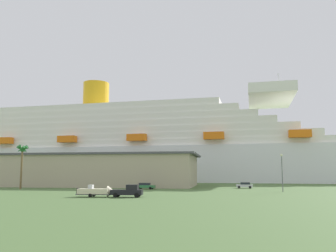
{
  "coord_description": "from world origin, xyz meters",
  "views": [
    {
      "loc": [
        23.45,
        -80.16,
        4.54
      ],
      "look_at": [
        0.27,
        32.02,
        19.41
      ],
      "focal_mm": 37.4,
      "sensor_mm": 36.0,
      "label": 1
    }
  ],
  "objects_px": {
    "pickup_truck": "(128,191)",
    "parked_car_white_van": "(184,185)",
    "cruise_ship": "(150,150)",
    "parked_car_silver_sedan": "(245,185)",
    "small_boat_on_trailer": "(98,191)",
    "palm_tree": "(22,153)",
    "parked_car_green_wagon": "(145,186)",
    "street_lamp": "(282,167)"
  },
  "relations": [
    {
      "from": "pickup_truck",
      "to": "parked_car_silver_sedan",
      "type": "distance_m",
      "value": 42.74
    },
    {
      "from": "small_boat_on_trailer",
      "to": "street_lamp",
      "type": "relative_size",
      "value": 0.91
    },
    {
      "from": "pickup_truck",
      "to": "parked_car_white_van",
      "type": "distance_m",
      "value": 38.25
    },
    {
      "from": "small_boat_on_trailer",
      "to": "parked_car_white_van",
      "type": "relative_size",
      "value": 1.73
    },
    {
      "from": "palm_tree",
      "to": "street_lamp",
      "type": "xyz_separation_m",
      "value": [
        64.98,
        0.14,
        -3.95
      ]
    },
    {
      "from": "cruise_ship",
      "to": "parked_car_white_van",
      "type": "relative_size",
      "value": 49.78
    },
    {
      "from": "small_boat_on_trailer",
      "to": "parked_car_white_van",
      "type": "height_order",
      "value": "small_boat_on_trailer"
    },
    {
      "from": "small_boat_on_trailer",
      "to": "parked_car_white_van",
      "type": "xyz_separation_m",
      "value": [
        9.31,
        38.66,
        -0.13
      ]
    },
    {
      "from": "street_lamp",
      "to": "parked_car_silver_sedan",
      "type": "relative_size",
      "value": 1.91
    },
    {
      "from": "street_lamp",
      "to": "parked_car_green_wagon",
      "type": "height_order",
      "value": "street_lamp"
    },
    {
      "from": "palm_tree",
      "to": "parked_car_green_wagon",
      "type": "height_order",
      "value": "palm_tree"
    },
    {
      "from": "pickup_truck",
      "to": "street_lamp",
      "type": "height_order",
      "value": "street_lamp"
    },
    {
      "from": "parked_car_white_van",
      "to": "parked_car_green_wagon",
      "type": "bearing_deg",
      "value": -128.35
    },
    {
      "from": "small_boat_on_trailer",
      "to": "parked_car_green_wagon",
      "type": "height_order",
      "value": "small_boat_on_trailer"
    },
    {
      "from": "cruise_ship",
      "to": "parked_car_silver_sedan",
      "type": "distance_m",
      "value": 73.94
    },
    {
      "from": "street_lamp",
      "to": "parked_car_silver_sedan",
      "type": "height_order",
      "value": "street_lamp"
    },
    {
      "from": "pickup_truck",
      "to": "small_boat_on_trailer",
      "type": "xyz_separation_m",
      "value": [
        -5.48,
        -0.61,
        -0.08
      ]
    },
    {
      "from": "pickup_truck",
      "to": "parked_car_green_wagon",
      "type": "bearing_deg",
      "value": 99.18
    },
    {
      "from": "pickup_truck",
      "to": "parked_car_white_van",
      "type": "bearing_deg",
      "value": 84.25
    },
    {
      "from": "pickup_truck",
      "to": "palm_tree",
      "type": "xyz_separation_m",
      "value": [
        -36.29,
        21.8,
        8.37
      ]
    },
    {
      "from": "pickup_truck",
      "to": "parked_car_green_wagon",
      "type": "relative_size",
      "value": 1.18
    },
    {
      "from": "parked_car_green_wagon",
      "to": "parked_car_silver_sedan",
      "type": "bearing_deg",
      "value": 21.57
    },
    {
      "from": "cruise_ship",
      "to": "palm_tree",
      "type": "relative_size",
      "value": 19.39
    },
    {
      "from": "cruise_ship",
      "to": "parked_car_white_van",
      "type": "distance_m",
      "value": 65.4
    },
    {
      "from": "palm_tree",
      "to": "street_lamp",
      "type": "bearing_deg",
      "value": 0.12
    },
    {
      "from": "palm_tree",
      "to": "parked_car_green_wagon",
      "type": "bearing_deg",
      "value": 10.29
    },
    {
      "from": "street_lamp",
      "to": "palm_tree",
      "type": "bearing_deg",
      "value": -179.88
    },
    {
      "from": "street_lamp",
      "to": "pickup_truck",
      "type": "bearing_deg",
      "value": -142.6
    },
    {
      "from": "palm_tree",
      "to": "street_lamp",
      "type": "relative_size",
      "value": 1.35
    },
    {
      "from": "parked_car_silver_sedan",
      "to": "palm_tree",
      "type": "bearing_deg",
      "value": -164.59
    },
    {
      "from": "parked_car_silver_sedan",
      "to": "parked_car_green_wagon",
      "type": "bearing_deg",
      "value": -158.43
    },
    {
      "from": "parked_car_white_van",
      "to": "street_lamp",
      "type": "bearing_deg",
      "value": -32.96
    },
    {
      "from": "pickup_truck",
      "to": "palm_tree",
      "type": "height_order",
      "value": "palm_tree"
    },
    {
      "from": "parked_car_white_van",
      "to": "parked_car_silver_sedan",
      "type": "relative_size",
      "value": 1.01
    },
    {
      "from": "parked_car_silver_sedan",
      "to": "parked_car_white_van",
      "type": "bearing_deg",
      "value": 177.99
    },
    {
      "from": "palm_tree",
      "to": "pickup_truck",
      "type": "bearing_deg",
      "value": -31.0
    },
    {
      "from": "pickup_truck",
      "to": "street_lamp",
      "type": "relative_size",
      "value": 0.69
    },
    {
      "from": "street_lamp",
      "to": "parked_car_green_wagon",
      "type": "bearing_deg",
      "value": 170.34
    },
    {
      "from": "cruise_ship",
      "to": "street_lamp",
      "type": "relative_size",
      "value": 26.25
    },
    {
      "from": "small_boat_on_trailer",
      "to": "palm_tree",
      "type": "xyz_separation_m",
      "value": [
        -30.81,
        22.41,
        8.45
      ]
    },
    {
      "from": "cruise_ship",
      "to": "parked_car_green_wagon",
      "type": "relative_size",
      "value": 45.33
    },
    {
      "from": "pickup_truck",
      "to": "parked_car_white_van",
      "type": "xyz_separation_m",
      "value": [
        3.83,
        38.06,
        -0.21
      ]
    }
  ]
}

